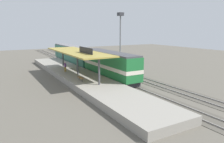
{
  "coord_description": "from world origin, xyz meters",
  "views": [
    {
      "loc": [
        -17.05,
        -33.21,
        8.28
      ],
      "look_at": [
        -1.38,
        -5.87,
        2.0
      ],
      "focal_mm": 34.34,
      "sensor_mm": 36.0,
      "label": 1
    }
  ],
  "objects_px": {
    "locomotive": "(110,65)",
    "person_waiting": "(65,66)",
    "passenger_carriage_single": "(73,54)",
    "light_mast": "(120,28)",
    "platform_bench": "(81,78)"
  },
  "relations": [
    {
      "from": "person_waiting",
      "to": "light_mast",
      "type": "bearing_deg",
      "value": 14.82
    },
    {
      "from": "platform_bench",
      "to": "locomotive",
      "type": "distance_m",
      "value": 6.45
    },
    {
      "from": "locomotive",
      "to": "passenger_carriage_single",
      "type": "bearing_deg",
      "value": 90.0
    },
    {
      "from": "platform_bench",
      "to": "passenger_carriage_single",
      "type": "height_order",
      "value": "passenger_carriage_single"
    },
    {
      "from": "locomotive",
      "to": "light_mast",
      "type": "relative_size",
      "value": 1.23
    },
    {
      "from": "locomotive",
      "to": "person_waiting",
      "type": "xyz_separation_m",
      "value": [
        -5.8,
        5.59,
        -0.56
      ]
    },
    {
      "from": "passenger_carriage_single",
      "to": "person_waiting",
      "type": "distance_m",
      "value": 13.71
    },
    {
      "from": "platform_bench",
      "to": "person_waiting",
      "type": "relative_size",
      "value": 0.99
    },
    {
      "from": "platform_bench",
      "to": "passenger_carriage_single",
      "type": "relative_size",
      "value": 0.08
    },
    {
      "from": "person_waiting",
      "to": "passenger_carriage_single",
      "type": "bearing_deg",
      "value": 64.93
    },
    {
      "from": "person_waiting",
      "to": "platform_bench",
      "type": "bearing_deg",
      "value": -91.46
    },
    {
      "from": "passenger_carriage_single",
      "to": "light_mast",
      "type": "distance_m",
      "value": 13.24
    },
    {
      "from": "platform_bench",
      "to": "locomotive",
      "type": "xyz_separation_m",
      "value": [
        6.0,
        2.12,
        1.07
      ]
    },
    {
      "from": "passenger_carriage_single",
      "to": "platform_bench",
      "type": "bearing_deg",
      "value": -106.61
    },
    {
      "from": "locomotive",
      "to": "passenger_carriage_single",
      "type": "xyz_separation_m",
      "value": [
        0.0,
        18.0,
        -0.1
      ]
    }
  ]
}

